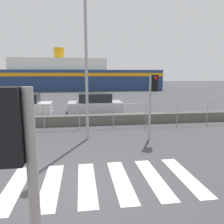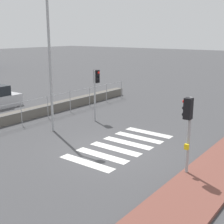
{
  "view_description": "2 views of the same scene",
  "coord_description": "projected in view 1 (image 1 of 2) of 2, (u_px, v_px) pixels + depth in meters",
  "views": [
    {
      "loc": [
        0.09,
        -5.32,
        2.79
      ],
      "look_at": [
        1.14,
        2.0,
        1.5
      ],
      "focal_mm": 35.0,
      "sensor_mm": 36.0,
      "label": 1
    },
    {
      "loc": [
        -9.57,
        -7.17,
        4.63
      ],
      "look_at": [
        1.29,
        1.0,
        1.2
      ],
      "focal_mm": 50.0,
      "sensor_mm": 36.0,
      "label": 2
    }
  ],
  "objects": [
    {
      "name": "ferry_boat",
      "position": [
        76.0,
        77.0,
        38.21
      ],
      "size": [
        28.22,
        6.25,
        7.2
      ],
      "color": "navy",
      "rests_on": "ground_plane"
    },
    {
      "name": "streetlamp",
      "position": [
        86.0,
        42.0,
        8.59
      ],
      "size": [
        0.32,
        1.28,
        6.57
      ],
      "color": "#9EA0A3",
      "rests_on": "ground_plane"
    },
    {
      "name": "seawall",
      "position": [
        80.0,
        120.0,
        12.16
      ],
      "size": [
        19.73,
        0.55,
        0.53
      ],
      "color": "#605B54",
      "rests_on": "ground_plane"
    },
    {
      "name": "traffic_light_far",
      "position": [
        153.0,
        93.0,
        9.03
      ],
      "size": [
        0.34,
        0.32,
        2.76
      ],
      "color": "#9EA0A3",
      "rests_on": "ground_plane"
    },
    {
      "name": "ground_plane",
      "position": [
        79.0,
        183.0,
        5.65
      ],
      "size": [
        160.0,
        160.0,
        0.0
      ],
      "primitive_type": "plane",
      "color": "#424244"
    },
    {
      "name": "parked_car_white",
      "position": [
        20.0,
        105.0,
        15.38
      ],
      "size": [
        4.33,
        1.72,
        1.43
      ],
      "color": "silver",
      "rests_on": "ground_plane"
    },
    {
      "name": "crosswalk",
      "position": [
        104.0,
        181.0,
        5.74
      ],
      "size": [
        4.95,
        2.4,
        0.01
      ],
      "color": "silver",
      "rests_on": "ground_plane"
    },
    {
      "name": "parked_car_silver",
      "position": [
        95.0,
        104.0,
        16.13
      ],
      "size": [
        3.91,
        1.85,
        1.4
      ],
      "color": "#BCBCC1",
      "rests_on": "ground_plane"
    },
    {
      "name": "harbor_fence",
      "position": [
        79.0,
        112.0,
        11.21
      ],
      "size": [
        17.8,
        0.04,
        1.31
      ],
      "color": "#9EA0A3",
      "rests_on": "ground_plane"
    },
    {
      "name": "traffic_light_near",
      "position": [
        20.0,
        169.0,
        1.98
      ],
      "size": [
        0.34,
        0.32,
        2.68
      ],
      "color": "#9EA0A3",
      "rests_on": "ground_plane"
    }
  ]
}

